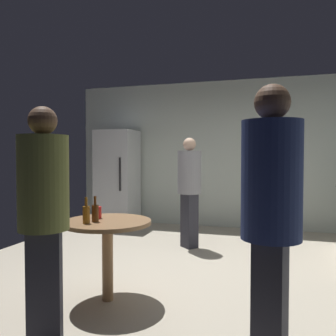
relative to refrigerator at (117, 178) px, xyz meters
name	(u,v)px	position (x,y,z in m)	size (l,w,h in m)	color
ground_plane	(176,274)	(1.76, -2.20, -0.95)	(5.20, 5.20, 0.10)	#B2A893
wall_back	(214,154)	(1.76, 0.43, 0.45)	(5.32, 0.06, 2.70)	beige
refrigerator	(117,178)	(0.00, 0.00, 0.00)	(0.70, 0.68, 1.80)	silver
foreground_table	(107,232)	(1.39, -3.21, -0.27)	(0.80, 0.80, 0.73)	olive
beer_bottle_amber	(86,214)	(1.28, -3.38, -0.08)	(0.06, 0.06, 0.23)	#8C5919
beer_bottle_brown	(95,212)	(1.32, -3.29, -0.08)	(0.06, 0.06, 0.23)	#593314
plastic_cup_red	(97,212)	(1.25, -3.13, -0.11)	(0.08, 0.08, 0.11)	red
person_in_navy_shirt	(271,211)	(2.82, -4.02, 0.11)	(0.40, 0.40, 1.73)	#2D2D38
person_in_gray_shirt	(189,184)	(1.68, -1.18, 0.02)	(0.48, 0.48, 1.58)	#2D2D38
person_in_olive_shirt	(44,208)	(1.33, -4.05, 0.07)	(0.46, 0.46, 1.66)	#2D2D38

